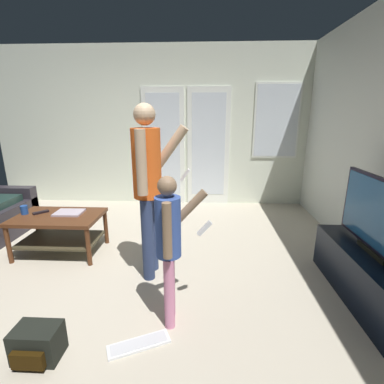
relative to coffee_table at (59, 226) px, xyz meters
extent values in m
cube|color=#BFB39E|center=(0.71, -0.55, -0.35)|extent=(5.52, 5.26, 0.02)
cube|color=silver|center=(0.71, 2.05, 1.01)|extent=(5.52, 0.06, 2.70)
cube|color=white|center=(0.94, 2.01, 0.66)|extent=(0.74, 0.02, 2.06)
cube|color=silver|center=(0.94, 1.99, 0.71)|extent=(0.58, 0.01, 1.76)
cube|color=white|center=(1.73, 2.01, 0.66)|extent=(0.74, 0.02, 2.06)
cube|color=silver|center=(1.73, 1.99, 0.71)|extent=(0.58, 0.01, 1.76)
cube|color=white|center=(2.87, 2.01, 1.13)|extent=(0.76, 0.02, 1.24)
cube|color=silver|center=(2.87, 1.99, 1.13)|extent=(0.70, 0.01, 1.18)
cube|color=#2C272E|center=(-1.27, 0.82, -0.05)|extent=(0.97, 0.16, 0.57)
cube|color=#502B16|center=(0.00, 0.00, 0.11)|extent=(0.96, 0.61, 0.04)
cube|color=#3E3724|center=(0.00, 0.00, -0.18)|extent=(0.88, 0.53, 0.02)
cylinder|color=#502B16|center=(-0.44, -0.27, -0.13)|extent=(0.05, 0.05, 0.43)
cylinder|color=#502B16|center=(0.44, -0.27, -0.13)|extent=(0.05, 0.05, 0.43)
cylinder|color=#502B16|center=(-0.44, 0.27, -0.13)|extent=(0.05, 0.05, 0.43)
cylinder|color=#502B16|center=(0.44, 0.27, -0.13)|extent=(0.05, 0.05, 0.43)
cube|color=black|center=(3.12, -0.71, -0.12)|extent=(0.44, 1.30, 0.44)
cube|color=black|center=(3.12, -0.71, 0.12)|extent=(0.08, 0.39, 0.04)
cube|color=black|center=(3.12, -0.71, 0.44)|extent=(0.04, 1.12, 0.61)
cube|color=navy|center=(3.10, -0.71, 0.44)|extent=(0.00, 1.07, 0.56)
cylinder|color=navy|center=(1.14, -0.48, 0.07)|extent=(0.11, 0.11, 0.82)
cylinder|color=navy|center=(1.14, -0.31, 0.07)|extent=(0.11, 0.11, 0.82)
cylinder|color=orange|center=(1.14, -0.39, 0.81)|extent=(0.27, 0.27, 0.64)
sphere|color=#CFAC86|center=(1.14, -0.39, 1.24)|extent=(0.20, 0.20, 0.20)
cylinder|color=#CFAC86|center=(1.13, -0.58, 0.84)|extent=(0.09, 0.09, 0.57)
cylinder|color=#CFAC86|center=(1.31, -0.22, 0.90)|extent=(0.42, 0.11, 0.52)
cube|color=white|center=(1.48, -0.23, 0.66)|extent=(0.11, 0.04, 0.13)
cylinder|color=pink|center=(1.43, -1.13, -0.05)|extent=(0.08, 0.08, 0.58)
cylinder|color=pink|center=(1.42, -1.01, -0.05)|extent=(0.08, 0.08, 0.58)
cylinder|color=#3753A1|center=(1.42, -1.07, 0.46)|extent=(0.19, 0.19, 0.45)
sphere|color=#917053|center=(1.42, -1.07, 0.77)|extent=(0.14, 0.14, 0.14)
cylinder|color=#917053|center=(1.43, -1.20, 0.49)|extent=(0.07, 0.07, 0.40)
cylinder|color=#917053|center=(1.55, -0.93, 0.54)|extent=(0.33, 0.09, 0.34)
cube|color=white|center=(1.68, -0.92, 0.40)|extent=(0.12, 0.05, 0.12)
cube|color=black|center=(0.58, -1.46, -0.22)|extent=(0.30, 0.20, 0.23)
cube|color=black|center=(0.58, -1.58, -0.25)|extent=(0.21, 0.04, 0.11)
cube|color=white|center=(1.23, -1.33, -0.33)|extent=(0.45, 0.30, 0.02)
cube|color=silver|center=(1.23, -1.33, -0.32)|extent=(0.40, 0.26, 0.00)
cube|color=#B8A8B7|center=(0.10, 0.06, 0.14)|extent=(0.32, 0.24, 0.02)
cylinder|color=#1E4491|center=(-0.40, 0.02, 0.18)|extent=(0.08, 0.08, 0.10)
cube|color=black|center=(-0.23, 0.06, 0.14)|extent=(0.16, 0.16, 0.02)
camera|label=1|loc=(1.69, -2.93, 1.25)|focal=26.19mm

